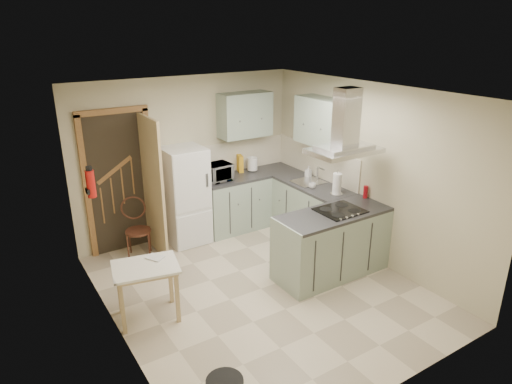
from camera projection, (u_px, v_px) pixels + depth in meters
floor at (261, 289)px, 5.89m from camera, size 4.20×4.20×0.00m
ceiling at (262, 93)px, 5.02m from camera, size 4.20×4.20×0.00m
back_wall at (188, 158)px, 7.11m from camera, size 3.60×0.00×3.60m
left_wall at (111, 234)px, 4.54m from camera, size 0.00×4.20×4.20m
right_wall at (369, 173)px, 6.37m from camera, size 0.00×4.20×4.20m
doorway at (119, 183)px, 6.60m from camera, size 1.10×0.12×2.10m
fridge at (185, 196)px, 6.95m from camera, size 0.60×0.60×1.50m
counter_back at (235, 203)px, 7.49m from camera, size 1.08×0.60×0.90m
counter_right at (300, 205)px, 7.38m from camera, size 0.60×1.95×0.90m
splashback at (241, 155)px, 7.62m from camera, size 1.68×0.02×0.50m
wall_cabinet_back at (245, 115)px, 7.24m from camera, size 0.85×0.35×0.70m
wall_cabinet_right at (322, 122)px, 6.74m from camera, size 0.35×0.90×0.70m
peninsula at (332, 243)px, 6.11m from camera, size 1.55×0.65×0.90m
hob at (340, 210)px, 6.00m from camera, size 0.58×0.50×0.01m
extractor_hood at (344, 151)px, 5.72m from camera, size 0.90×0.55×0.10m
sink at (308, 182)px, 7.08m from camera, size 0.45×0.40×0.01m
fire_extinguisher at (91, 184)px, 5.20m from camera, size 0.10×0.10×0.32m
drop_leaf_table at (148, 292)px, 5.21m from camera, size 0.82×0.68×0.67m
bentwood_chair at (138, 231)px, 6.56m from camera, size 0.48×0.48×0.82m
microwave at (215, 173)px, 7.08m from camera, size 0.52×0.37×0.27m
kettle at (252, 164)px, 7.58m from camera, size 0.22×0.22×0.25m
cereal_box at (240, 163)px, 7.54m from camera, size 0.12×0.20×0.28m
soap_bottle at (308, 172)px, 7.29m from camera, size 0.10×0.10×0.18m
paper_towel at (337, 184)px, 6.54m from camera, size 0.16×0.16×0.32m
cup at (312, 186)px, 6.81m from camera, size 0.13×0.13×0.08m
red_bottle at (366, 192)px, 6.42m from camera, size 0.08×0.08×0.18m
book at (151, 257)px, 5.19m from camera, size 0.22×0.24×0.09m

